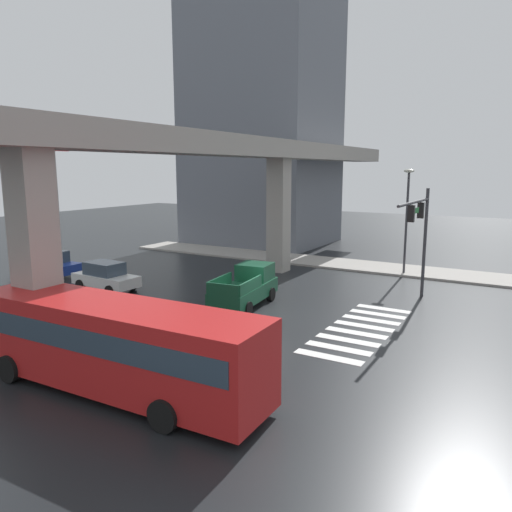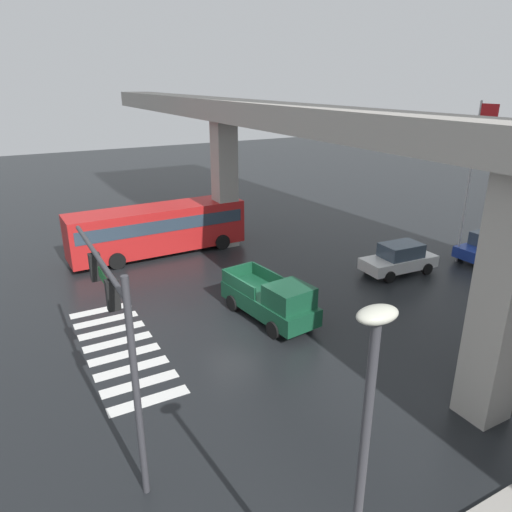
% 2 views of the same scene
% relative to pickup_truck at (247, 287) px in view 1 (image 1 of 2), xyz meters
% --- Properties ---
extents(ground_plane, '(120.00, 120.00, 0.00)m').
position_rel_pickup_truck_xyz_m(ground_plane, '(-0.88, -1.48, -0.99)').
color(ground_plane, black).
extents(crosswalk_stripes, '(8.25, 2.80, 0.01)m').
position_rel_pickup_truck_xyz_m(crosswalk_stripes, '(-0.88, -6.63, -0.98)').
color(crosswalk_stripes, silver).
rests_on(crosswalk_stripes, ground).
extents(elevated_overpass, '(58.67, 2.45, 9.19)m').
position_rel_pickup_truck_xyz_m(elevated_overpass, '(-0.88, 2.68, 6.98)').
color(elevated_overpass, '#9E9991').
rests_on(elevated_overpass, ground).
extents(sidewalk_east, '(4.00, 36.00, 0.15)m').
position_rel_pickup_truck_xyz_m(sidewalk_east, '(13.23, 0.52, -0.91)').
color(sidewalk_east, '#9E9991').
rests_on(sidewalk_east, ground).
extents(pickup_truck, '(5.29, 2.55, 2.08)m').
position_rel_pickup_truck_xyz_m(pickup_truck, '(0.00, 0.00, 0.00)').
color(pickup_truck, '#14472D').
rests_on(pickup_truck, ground).
extents(city_bus, '(3.01, 10.86, 2.99)m').
position_rel_pickup_truck_xyz_m(city_bus, '(-11.02, -1.69, 0.73)').
color(city_bus, red).
rests_on(city_bus, ground).
extents(sedan_white, '(2.14, 4.39, 1.72)m').
position_rel_pickup_truck_xyz_m(sedan_white, '(-1.46, 9.11, -0.14)').
color(sedan_white, silver).
rests_on(sedan_white, ground).
extents(sedan_blue, '(2.05, 4.35, 1.72)m').
position_rel_pickup_truck_xyz_m(sedan_blue, '(-0.48, 15.43, -0.14)').
color(sedan_blue, '#1E3899').
rests_on(sedan_blue, ground).
extents(traffic_signal_mast, '(6.49, 0.32, 6.20)m').
position_rel_pickup_truck_xyz_m(traffic_signal_mast, '(4.94, -7.79, 3.40)').
color(traffic_signal_mast, '#38383D').
rests_on(traffic_signal_mast, ground).
extents(street_lamp_near_corner, '(0.44, 0.70, 7.24)m').
position_rel_pickup_truck_xyz_m(street_lamp_near_corner, '(12.03, -5.46, 3.57)').
color(street_lamp_near_corner, '#38383D').
rests_on(street_lamp_near_corner, ground).
extents(street_lamp_mid_block, '(0.44, 0.70, 7.24)m').
position_rel_pickup_truck_xyz_m(street_lamp_mid_block, '(12.03, 4.02, 3.57)').
color(street_lamp_mid_block, '#38383D').
rests_on(street_lamp_mid_block, ground).
extents(flagpole, '(1.16, 0.12, 9.22)m').
position_rel_pickup_truck_xyz_m(flagpole, '(-0.98, 13.50, 4.40)').
color(flagpole, silver).
rests_on(flagpole, ground).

